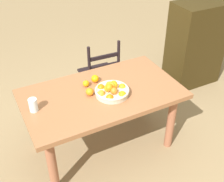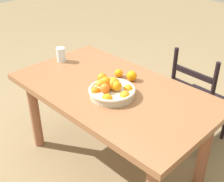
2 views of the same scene
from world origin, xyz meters
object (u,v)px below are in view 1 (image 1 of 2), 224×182
orange_loose_1 (90,92)px  orange_loose_2 (95,79)px  fruit_bowl (112,91)px  chair_near_window (100,75)px  cabinet (195,44)px  orange_loose_0 (86,83)px  drinking_glass (33,105)px  dining_table (102,101)px

orange_loose_1 → orange_loose_2: (0.14, 0.19, 0.00)m
fruit_bowl → orange_loose_1: fruit_bowl is taller
chair_near_window → cabinet: cabinet is taller
orange_loose_1 → orange_loose_0: bearing=80.0°
cabinet → drinking_glass: 2.52m
drinking_glass → chair_near_window: bearing=36.4°
cabinet → orange_loose_2: (-1.74, -0.44, 0.19)m
cabinet → fruit_bowl: (-1.69, -0.71, 0.20)m
orange_loose_2 → drinking_glass: (-0.69, -0.17, 0.02)m
orange_loose_0 → orange_loose_1: (-0.03, -0.16, 0.01)m
cabinet → orange_loose_0: size_ratio=17.95×
chair_near_window → fruit_bowl: (-0.26, -0.84, 0.37)m
fruit_bowl → orange_loose_2: bearing=100.5°
orange_loose_0 → cabinet: bearing=14.1°
orange_loose_1 → dining_table: bearing=-4.5°
orange_loose_1 → fruit_bowl: bearing=-24.9°
orange_loose_0 → orange_loose_2: size_ratio=0.83×
cabinet → fruit_bowl: cabinet is taller
fruit_bowl → cabinet: bearing=22.8°
dining_table → orange_loose_2: orange_loose_2 is taller
orange_loose_2 → dining_table: bearing=-95.1°
chair_near_window → cabinet: bearing=177.4°
chair_near_window → orange_loose_1: bearing=61.2°
fruit_bowl → drinking_glass: fruit_bowl is taller
cabinet → orange_loose_1: bearing=-161.4°
orange_loose_1 → chair_near_window: bearing=58.8°
chair_near_window → orange_loose_2: size_ratio=11.71×
cabinet → orange_loose_0: (-1.86, -0.47, 0.19)m
orange_loose_1 → drinking_glass: (-0.55, 0.01, 0.03)m
orange_loose_0 → drinking_glass: drinking_glass is taller
dining_table → orange_loose_2: (0.02, 0.20, 0.15)m
chair_near_window → fruit_bowl: 0.95m
dining_table → orange_loose_0: orange_loose_0 is taller
chair_near_window → cabinet: (1.43, -0.13, 0.17)m
cabinet → dining_table: bearing=-159.9°
orange_loose_1 → orange_loose_2: orange_loose_2 is taller
orange_loose_0 → fruit_bowl: bearing=-56.1°
cabinet → orange_loose_0: 1.92m
chair_near_window → fruit_bowl: bearing=75.2°
cabinet → drinking_glass: size_ratio=9.37×
chair_near_window → orange_loose_0: 0.81m
orange_loose_1 → drinking_glass: drinking_glass is taller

